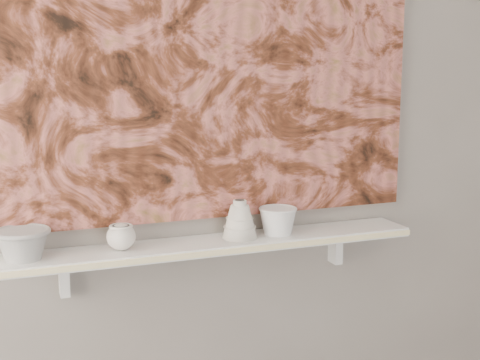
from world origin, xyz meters
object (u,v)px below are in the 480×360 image
bowl_grey (23,244)px  bell_vessel (240,219)px  cup_cream (121,237)px  bowl_white (278,221)px  painting (207,54)px  shelf (216,245)px

bowl_grey → bell_vessel: bell_vessel is taller
cup_cream → bell_vessel: bell_vessel is taller
bell_vessel → bowl_white: 0.14m
painting → shelf: bearing=-90.0°
bowl_white → bell_vessel: bearing=180.0°
shelf → bowl_grey: size_ratio=8.30×
shelf → bell_vessel: bell_vessel is taller
bell_vessel → bowl_white: size_ratio=0.99×
shelf → bowl_white: bearing=0.0°
painting → bowl_white: size_ratio=11.39×
cup_cream → bowl_white: bearing=0.0°
bowl_grey → bowl_white: (0.84, 0.00, -0.00)m
shelf → cup_cream: bearing=180.0°
painting → cup_cream: 0.65m
cup_cream → bell_vessel: bearing=0.0°
painting → bowl_grey: bearing=-172.5°
bowl_grey → bell_vessel: (0.70, 0.00, 0.02)m
bell_vessel → bowl_grey: bearing=180.0°
shelf → cup_cream: (-0.31, 0.00, 0.06)m
cup_cream → bowl_white: 0.54m
painting → cup_cream: bearing=-165.7°
shelf → bowl_grey: 0.61m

